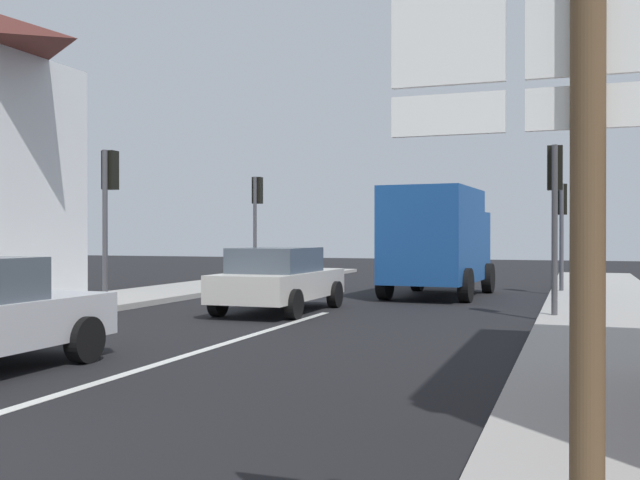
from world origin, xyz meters
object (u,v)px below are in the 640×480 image
at_px(route_sign_post, 588,173).
at_px(sedan_far, 279,279).
at_px(traffic_light_near_right, 555,191).
at_px(traffic_light_far_right, 562,213).
at_px(delivery_truck, 438,239).
at_px(traffic_light_near_left, 109,192).
at_px(traffic_light_far_left, 257,206).

bearing_deg(route_sign_post, sedan_far, 117.97).
bearing_deg(traffic_light_near_right, route_sign_post, -87.83).
height_order(sedan_far, traffic_light_far_right, traffic_light_far_right).
xyz_separation_m(sedan_far, traffic_light_far_right, (5.98, 7.20, 1.65)).
distance_m(delivery_truck, traffic_light_near_right, 6.13).
height_order(traffic_light_near_left, traffic_light_near_right, traffic_light_near_left).
distance_m(traffic_light_near_left, traffic_light_near_right, 9.91).
relative_size(sedan_far, traffic_light_near_left, 1.13).
distance_m(sedan_far, traffic_light_far_right, 9.50).
distance_m(route_sign_post, traffic_light_near_right, 12.44).
height_order(traffic_light_far_left, traffic_light_far_right, traffic_light_far_left).
xyz_separation_m(route_sign_post, traffic_light_far_right, (-0.47, 19.34, 0.41)).
bearing_deg(sedan_far, delivery_truck, 63.45).
bearing_deg(route_sign_post, traffic_light_far_left, 117.93).
bearing_deg(sedan_far, traffic_light_near_left, -165.41).
relative_size(traffic_light_far_left, traffic_light_near_right, 1.04).
bearing_deg(traffic_light_far_left, traffic_light_near_right, -35.52).
relative_size(delivery_truck, traffic_light_far_right, 1.57).
bearing_deg(delivery_truck, traffic_light_far_left, 163.32).
xyz_separation_m(sedan_far, traffic_light_near_right, (5.98, 0.27, 1.89)).
bearing_deg(delivery_truck, sedan_far, -116.55).
height_order(sedan_far, delivery_truck, delivery_truck).
xyz_separation_m(delivery_truck, traffic_light_near_left, (-6.52, -6.33, 1.10)).
distance_m(sedan_far, route_sign_post, 13.80).
bearing_deg(delivery_truck, traffic_light_near_left, -135.81).
distance_m(sedan_far, traffic_light_near_right, 6.27).
height_order(delivery_truck, traffic_light_near_left, traffic_light_near_left).
bearing_deg(route_sign_post, traffic_light_near_right, 92.17).
bearing_deg(traffic_light_near_left, traffic_light_far_right, 39.83).
xyz_separation_m(traffic_light_far_right, traffic_light_near_right, (0.00, -6.93, 0.24)).
height_order(traffic_light_far_right, traffic_light_near_right, traffic_light_near_right).
bearing_deg(traffic_light_far_left, delivery_truck, -16.68).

